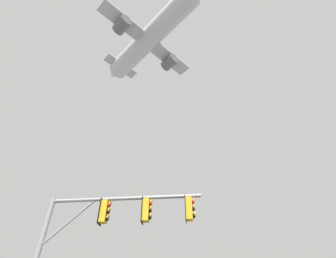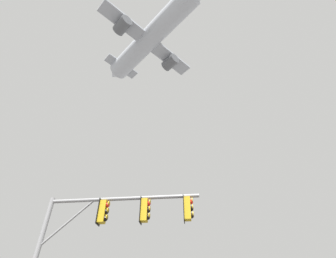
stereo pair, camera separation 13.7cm
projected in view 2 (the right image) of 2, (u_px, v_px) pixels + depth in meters
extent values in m
cylinder|color=gray|center=(124.00, 199.00, 10.48)|extent=(6.30, 0.34, 0.15)
cylinder|color=gray|center=(68.00, 222.00, 10.11)|extent=(1.95, 0.14, 1.85)
cube|color=gold|center=(187.00, 209.00, 9.95)|extent=(0.27, 0.33, 0.90)
cylinder|color=gold|center=(187.00, 196.00, 10.26)|extent=(0.05, 0.05, 0.12)
cube|color=black|center=(184.00, 209.00, 9.96)|extent=(0.04, 0.46, 1.04)
sphere|color=red|center=(191.00, 202.00, 10.10)|extent=(0.20, 0.20, 0.20)
cylinder|color=gold|center=(192.00, 200.00, 10.13)|extent=(0.05, 0.21, 0.21)
sphere|color=black|center=(191.00, 209.00, 9.93)|extent=(0.20, 0.20, 0.20)
cylinder|color=gold|center=(193.00, 207.00, 9.96)|extent=(0.05, 0.21, 0.21)
sphere|color=black|center=(191.00, 216.00, 9.76)|extent=(0.20, 0.20, 0.20)
cylinder|color=gold|center=(193.00, 214.00, 9.79)|extent=(0.05, 0.21, 0.21)
cube|color=gold|center=(144.00, 210.00, 10.09)|extent=(0.27, 0.33, 0.90)
cylinder|color=gold|center=(145.00, 198.00, 10.40)|extent=(0.05, 0.05, 0.12)
cube|color=black|center=(141.00, 210.00, 10.10)|extent=(0.04, 0.46, 1.04)
sphere|color=red|center=(148.00, 204.00, 10.24)|extent=(0.20, 0.20, 0.20)
cylinder|color=gold|center=(150.00, 202.00, 10.27)|extent=(0.05, 0.21, 0.21)
sphere|color=black|center=(148.00, 210.00, 10.07)|extent=(0.20, 0.20, 0.20)
cylinder|color=gold|center=(150.00, 209.00, 10.10)|extent=(0.05, 0.21, 0.21)
sphere|color=black|center=(148.00, 217.00, 9.90)|extent=(0.20, 0.20, 0.20)
cylinder|color=gold|center=(149.00, 216.00, 9.93)|extent=(0.05, 0.21, 0.21)
cube|color=gold|center=(103.00, 212.00, 10.23)|extent=(0.27, 0.33, 0.90)
cylinder|color=gold|center=(105.00, 200.00, 10.54)|extent=(0.05, 0.05, 0.12)
cube|color=black|center=(99.00, 212.00, 10.24)|extent=(0.04, 0.46, 1.04)
sphere|color=red|center=(107.00, 205.00, 10.38)|extent=(0.20, 0.20, 0.20)
cylinder|color=gold|center=(109.00, 204.00, 10.41)|extent=(0.05, 0.21, 0.21)
sphere|color=black|center=(106.00, 212.00, 10.21)|extent=(0.20, 0.20, 0.20)
cylinder|color=gold|center=(108.00, 210.00, 10.24)|extent=(0.05, 0.21, 0.21)
sphere|color=black|center=(105.00, 219.00, 10.04)|extent=(0.20, 0.20, 0.20)
cylinder|color=gold|center=(107.00, 217.00, 10.07)|extent=(0.05, 0.21, 0.21)
cylinder|color=#B7BCC6|center=(150.00, 38.00, 54.12)|extent=(21.23, 20.04, 4.41)
cone|color=#B7BCC6|center=(115.00, 74.00, 61.99)|extent=(4.56, 4.62, 3.75)
cube|color=#A8ADB7|center=(148.00, 42.00, 54.11)|extent=(18.09, 19.28, 0.50)
cylinder|color=#595B60|center=(170.00, 62.00, 56.84)|extent=(4.11, 4.06, 2.48)
cylinder|color=#595B60|center=(123.00, 25.00, 49.77)|extent=(4.11, 4.06, 2.48)
cube|color=#333338|center=(123.00, 61.00, 61.84)|extent=(3.06, 2.86, 5.23)
cube|color=#A8ADB7|center=(121.00, 67.00, 60.73)|extent=(7.42, 7.76, 0.28)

